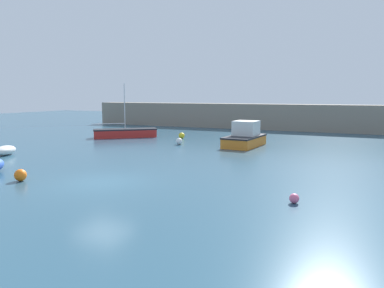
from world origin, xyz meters
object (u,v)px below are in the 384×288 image
at_px(dinghy_near_pier, 5,150).
at_px(mooring_buoy_yellow, 182,136).
at_px(mooring_buoy_orange, 20,175).
at_px(mooring_buoy_pink, 294,198).
at_px(mooring_buoy_white, 179,141).
at_px(motorboat_grey_hull, 245,137).
at_px(sailboat_short_mast, 125,133).

bearing_deg(dinghy_near_pier, mooring_buoy_yellow, 140.12).
distance_m(mooring_buoy_orange, mooring_buoy_pink, 12.35).
bearing_deg(mooring_buoy_pink, mooring_buoy_white, 131.51).
height_order(dinghy_near_pier, mooring_buoy_white, dinghy_near_pier).
distance_m(dinghy_near_pier, mooring_buoy_yellow, 14.92).
bearing_deg(motorboat_grey_hull, mooring_buoy_orange, -17.03).
bearing_deg(mooring_buoy_yellow, mooring_buoy_pink, -51.90).
distance_m(motorboat_grey_hull, dinghy_near_pier, 17.20).
distance_m(dinghy_near_pier, mooring_buoy_orange, 8.76).
distance_m(motorboat_grey_hull, mooring_buoy_white, 5.27).
height_order(sailboat_short_mast, motorboat_grey_hull, sailboat_short_mast).
xyz_separation_m(sailboat_short_mast, mooring_buoy_pink, (18.33, -15.27, -0.24)).
xyz_separation_m(dinghy_near_pier, mooring_buoy_white, (8.12, 9.65, -0.05)).
distance_m(sailboat_short_mast, mooring_buoy_yellow, 5.45).
xyz_separation_m(mooring_buoy_yellow, mooring_buoy_white, (1.70, -3.82, -0.01)).
xyz_separation_m(dinghy_near_pier, mooring_buoy_yellow, (6.42, 13.47, -0.04)).
height_order(mooring_buoy_orange, mooring_buoy_white, mooring_buoy_orange).
relative_size(sailboat_short_mast, mooring_buoy_yellow, 9.89).
bearing_deg(mooring_buoy_yellow, mooring_buoy_orange, -87.44).
height_order(sailboat_short_mast, mooring_buoy_white, sailboat_short_mast).
distance_m(dinghy_near_pier, mooring_buoy_white, 12.61).
bearing_deg(motorboat_grey_hull, mooring_buoy_pink, 27.25).
relative_size(sailboat_short_mast, mooring_buoy_pink, 14.79).
bearing_deg(sailboat_short_mast, mooring_buoy_yellow, -26.16).
bearing_deg(mooring_buoy_orange, mooring_buoy_yellow, 92.56).
height_order(mooring_buoy_yellow, mooring_buoy_white, mooring_buoy_yellow).
bearing_deg(motorboat_grey_hull, sailboat_short_mast, -91.62).
relative_size(mooring_buoy_orange, mooring_buoy_yellow, 1.02).
xyz_separation_m(dinghy_near_pier, mooring_buoy_pink, (19.47, -3.18, -0.13)).
bearing_deg(motorboat_grey_hull, dinghy_near_pier, -46.66).
distance_m(sailboat_short_mast, mooring_buoy_orange, 18.08).
relative_size(dinghy_near_pier, mooring_buoy_white, 3.82).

